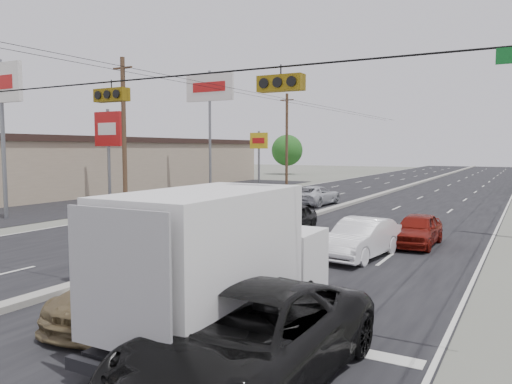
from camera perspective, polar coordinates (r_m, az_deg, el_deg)
ground at (r=15.56m, az=-19.63°, el=-10.34°), size 200.00×200.00×0.00m
road_surface at (r=41.62m, az=13.12°, el=-0.68°), size 20.00×160.00×0.02m
center_median at (r=41.61m, az=13.12°, el=-0.54°), size 0.50×160.00×0.20m
strip_mall at (r=51.11m, az=-17.92°, el=2.83°), size 12.00×42.00×4.60m
parking_lot at (r=45.10m, az=-10.01°, el=-0.19°), size 10.00×42.00×0.02m
utility_pole_left_b at (r=34.45m, az=-14.85°, el=6.63°), size 1.60×0.30×10.00m
utility_pole_left_c at (r=55.26m, az=3.54°, el=6.12°), size 1.60×0.30×10.00m
traffic_signals at (r=14.07m, az=-16.47°, el=10.73°), size 25.00×0.30×0.54m
pole_sign_near at (r=31.96m, az=-27.12°, el=9.82°), size 3.50×0.25×9.00m
pole_sign_mid at (r=39.75m, az=-16.53°, el=6.37°), size 2.60×0.25×7.00m
pole_sign_billboard at (r=46.08m, az=-5.32°, el=11.02°), size 5.00×0.25×11.00m
pole_sign_far at (r=56.85m, az=0.33°, el=5.40°), size 2.20×0.25×6.00m
tree_left_far at (r=77.39m, az=3.58°, el=4.78°), size 4.80×4.80×6.12m
box_truck at (r=10.84m, az=-3.69°, el=-7.81°), size 2.31×6.33×3.20m
tan_sedan at (r=12.60m, az=-14.10°, el=-10.52°), size 2.60×5.06×1.41m
red_sedan at (r=18.44m, az=-4.18°, el=-5.60°), size 1.90×4.10×1.30m
black_suv at (r=8.80m, az=-0.66°, el=-16.51°), size 2.90×5.95×1.63m
queue_car_a at (r=23.78m, az=4.05°, el=-3.11°), size 1.95×4.15×1.37m
queue_car_b at (r=18.83m, az=11.90°, el=-5.26°), size 2.05×4.51×1.43m
queue_car_e at (r=21.74m, az=17.95°, el=-4.15°), size 1.64×3.95×1.34m
oncoming_near at (r=25.91m, az=-3.87°, el=-2.32°), size 2.25×5.14×1.47m
oncoming_far at (r=35.73m, az=6.84°, el=-0.42°), size 2.47×4.95×1.35m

